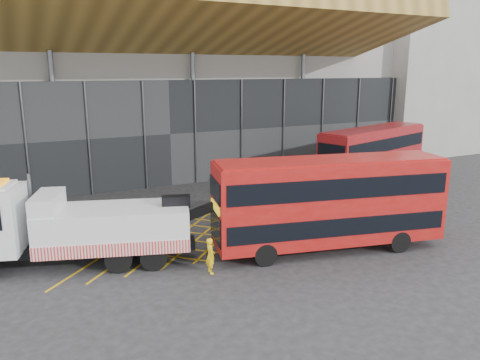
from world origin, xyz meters
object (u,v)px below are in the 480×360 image
bus_towed (329,200)px  bus_second (373,154)px  worker (210,256)px  recovery_truck (69,226)px

bus_towed → bus_second: 14.64m
bus_second → worker: (-17.54, -9.31, -1.66)m
bus_towed → worker: (-6.30, 0.07, -1.75)m
recovery_truck → worker: (5.36, -3.63, -1.10)m
recovery_truck → bus_towed: bus_towed is taller
recovery_truck → bus_second: bearing=31.6°
bus_towed → bus_second: bearing=52.6°
bus_towed → bus_second: size_ratio=1.04×
recovery_truck → bus_second: 23.60m
bus_second → worker: size_ratio=6.90×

